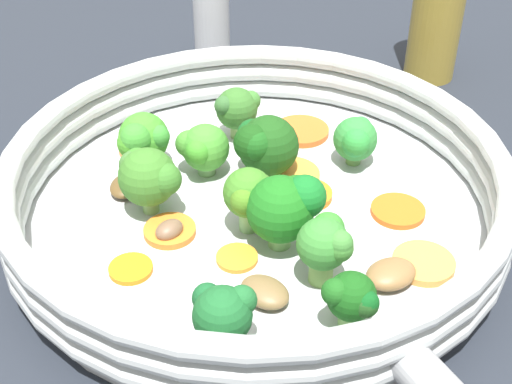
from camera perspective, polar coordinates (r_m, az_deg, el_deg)
The scene contains 30 objects.
ground_plane at distance 0.53m, azimuth -0.00°, elevation -2.32°, with size 4.00×4.00×0.00m, color #20242D.
skillet at distance 0.53m, azimuth -0.00°, elevation -1.83°, with size 0.34×0.34×0.01m, color #B2B5B7.
skillet_rim_wall at distance 0.51m, azimuth -0.00°, elevation 0.89°, with size 0.36×0.36×0.05m.
skillet_rivet_left at distance 0.41m, azimuth 6.72°, elevation -14.61°, with size 0.01×0.01×0.01m, color #B5B8B5.
skillet_rivet_right at distance 0.44m, azimuth 14.57°, elevation -10.77°, with size 0.01×0.01×0.01m, color #B2B1B6.
carrot_slice_0 at distance 0.48m, azimuth -1.53°, elevation -5.30°, with size 0.03×0.03×0.00m, color orange.
carrot_slice_1 at distance 0.55m, azimuth 2.77°, elevation 1.34°, with size 0.05×0.05×0.01m, color orange.
carrot_slice_2 at distance 0.48m, azimuth 13.25°, elevation -5.56°, with size 0.04×0.04×0.01m, color #ED9841.
carrot_slice_3 at distance 0.61m, azimuth 3.63°, elevation 4.89°, with size 0.05×0.05×0.01m, color orange.
carrot_slice_4 at distance 0.59m, azimuth -9.44°, elevation 3.39°, with size 0.03×0.03×0.00m, color orange.
carrot_slice_5 at distance 0.53m, azimuth 4.19°, elevation -0.21°, with size 0.04×0.04×0.01m, color orange.
carrot_slice_6 at distance 0.48m, azimuth -9.99°, elevation -6.07°, with size 0.03×0.03×0.00m, color orange.
carrot_slice_7 at distance 0.53m, azimuth 11.28°, elevation -1.49°, with size 0.04×0.04×0.00m, color orange.
carrot_slice_8 at distance 0.50m, azimuth -6.91°, elevation -3.10°, with size 0.04×0.04×0.00m, color orange.
broccoli_floret_0 at distance 0.42m, azimuth 7.71°, elevation -8.43°, with size 0.03×0.03×0.04m.
broccoli_floret_1 at distance 0.48m, azimuth -0.95°, elevation -0.14°, with size 0.04×0.04×0.05m.
broccoli_floret_2 at distance 0.54m, azimuth 0.76°, elevation 3.79°, with size 0.05×0.05×0.05m.
broccoli_floret_3 at distance 0.47m, azimuth 2.43°, elevation -1.13°, with size 0.05×0.05×0.05m.
broccoli_floret_4 at distance 0.56m, azimuth 7.98°, elevation 4.18°, with size 0.03×0.04×0.04m.
broccoli_floret_5 at distance 0.51m, azimuth -8.68°, elevation 1.33°, with size 0.05×0.04×0.05m.
broccoli_floret_6 at distance 0.55m, azimuth -4.30°, elevation 3.52°, with size 0.04×0.04×0.04m.
broccoli_floret_7 at distance 0.45m, azimuth 5.64°, elevation -4.14°, with size 0.04×0.04×0.05m.
broccoli_floret_8 at distance 0.59m, azimuth -1.54°, elevation 6.70°, with size 0.04×0.03×0.04m.
broccoli_floret_9 at distance 0.55m, azimuth -9.11°, elevation 4.21°, with size 0.04×0.05×0.05m.
broccoli_floret_10 at distance 0.40m, azimuth -2.63°, elevation -9.67°, with size 0.04×0.04×0.05m.
mushroom_piece_0 at distance 0.45m, azimuth 0.71°, elevation -8.00°, with size 0.03×0.03×0.01m, color brown.
mushroom_piece_1 at distance 0.55m, azimuth -10.24°, elevation 0.61°, with size 0.03×0.02×0.01m, color brown.
mushroom_piece_2 at distance 0.50m, azimuth -6.95°, elevation -3.05°, with size 0.02×0.02×0.01m, color brown.
mushroom_piece_3 at distance 0.47m, azimuth 10.74°, elevation -6.46°, with size 0.04×0.03×0.01m, color brown.
salt_shaker at distance 0.74m, azimuth -3.62°, elevation 14.37°, with size 0.04×0.04×0.11m.
Camera 1 is at (0.09, -0.40, 0.33)m, focal length 50.00 mm.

